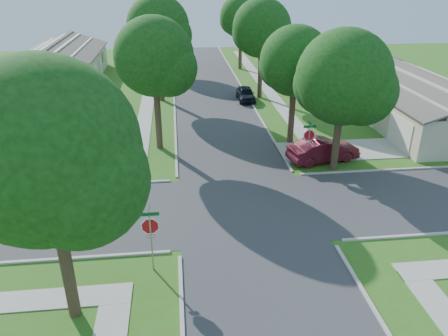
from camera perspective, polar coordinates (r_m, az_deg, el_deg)
The scene contains 22 objects.
ground at distance 23.38m, azimuth 2.83°, elevation -5.19°, with size 100.00×100.00×0.00m, color #3D601A.
road_ns at distance 23.37m, azimuth 2.83°, elevation -5.18°, with size 7.00×100.00×0.02m, color #333335.
sidewalk_ne at distance 48.34m, azimuth 5.18°, elevation 10.86°, with size 1.20×40.00×0.04m, color #9E9B91.
sidewalk_nw at distance 47.47m, azimuth -9.66°, elevation 10.35°, with size 1.20×40.00×0.04m, color #9E9B91.
driveway at distance 31.55m, azimuth 15.08°, elevation 2.30°, with size 8.80×3.60×0.05m, color #9E9B91.
stop_sign_sw at distance 18.10m, azimuth -9.60°, elevation -7.84°, with size 1.05×0.80×2.98m.
stop_sign_ne at distance 27.68m, azimuth 11.05°, elevation 3.98°, with size 1.05×0.80×2.98m.
tree_e_near at distance 30.67m, azimuth 9.36°, elevation 13.20°, with size 4.97×4.80×8.28m.
tree_e_mid at distance 42.10m, azimuth 5.02°, elevation 17.41°, with size 5.59×5.40×9.21m.
tree_e_far at distance 54.85m, azimuth 2.26°, elevation 18.94°, with size 5.17×5.00×8.72m.
tree_w_near at distance 29.50m, azimuth -8.99°, elevation 13.70°, with size 5.38×5.20×8.97m.
tree_w_mid at distance 41.28m, azimuth -8.50°, elevation 17.43°, with size 5.80×5.60×9.56m.
tree_w_far at distance 54.30m, azimuth -8.13°, elevation 18.16°, with size 4.76×4.60×8.04m.
tree_sw_corner at distance 14.61m, azimuth -21.91°, elevation 1.08°, with size 6.21×6.00×9.55m.
tree_ne_corner at distance 26.75m, azimuth 15.44°, elevation 10.82°, with size 5.80×5.60×8.66m.
house_ne_near at distance 37.91m, azimuth 24.83°, elevation 7.02°, with size 8.42×13.60×4.23m.
house_ne_far at distance 53.61m, azimuth 15.30°, elevation 13.14°, with size 8.42×13.60×4.23m.
house_nw_near at distance 38.50m, azimuth -25.47°, elevation 7.15°, with size 8.42×13.60×4.23m.
house_nw_far at distance 54.39m, azimuth -20.22°, elevation 12.67°, with size 8.42×13.60×4.23m.
car_driveway at distance 29.24m, azimuth 12.84°, elevation 2.32°, with size 1.64×4.70×1.55m, color #53111C.
car_curb_east at distance 42.05m, azimuth 2.86°, elevation 9.67°, with size 1.54×3.84×1.31m, color black.
car_curb_west at distance 59.59m, azimuth -6.34°, elevation 14.18°, with size 2.00×4.91×1.43m, color black.
Camera 1 is at (-3.42, -19.92, 11.74)m, focal length 35.00 mm.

